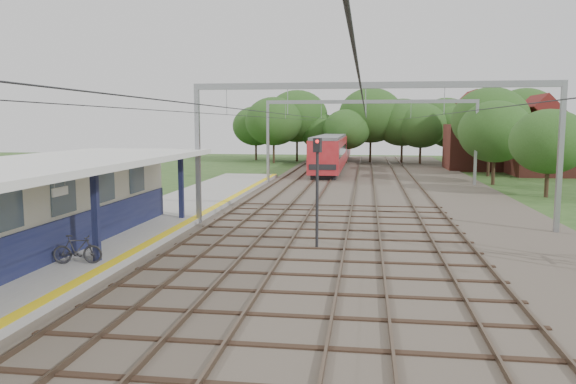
{
  "coord_description": "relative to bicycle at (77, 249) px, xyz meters",
  "views": [
    {
      "loc": [
        3.28,
        -11.9,
        5.07
      ],
      "look_at": [
        -0.65,
        16.21,
        1.6
      ],
      "focal_mm": 35.0,
      "sensor_mm": 36.0,
      "label": 1
    }
  ],
  "objects": [
    {
      "name": "platform",
      "position": [
        -1.15,
        8.51,
        -0.67
      ],
      "size": [
        5.0,
        52.0,
        0.35
      ],
      "primitive_type": "cube",
      "color": "gray",
      "rests_on": "ground"
    },
    {
      "name": "catenary_system",
      "position": [
        9.73,
        19.8,
        4.67
      ],
      "size": [
        17.22,
        88.0,
        7.0
      ],
      "color": "gray",
      "rests_on": "ground"
    },
    {
      "name": "train",
      "position": [
        5.85,
        49.0,
        1.24
      ],
      "size": [
        2.84,
        35.4,
        3.74
      ],
      "color": "black",
      "rests_on": "ballast_bed"
    },
    {
      "name": "house_far",
      "position": [
        22.35,
        46.51,
        2.39
      ],
      "size": [
        8.0,
        6.12,
        8.66
      ],
      "color": "brown",
      "rests_on": "ground"
    },
    {
      "name": "ground",
      "position": [
        6.35,
        -5.49,
        -0.85
      ],
      "size": [
        160.0,
        160.0,
        0.0
      ],
      "primitive_type": "plane",
      "color": "#2D4C1E",
      "rests_on": "ground"
    },
    {
      "name": "yellow_stripe",
      "position": [
        1.1,
        8.51,
        -0.49
      ],
      "size": [
        0.45,
        52.0,
        0.01
      ],
      "primitive_type": "cube",
      "color": "yellow",
      "rests_on": "platform"
    },
    {
      "name": "tree_band",
      "position": [
        10.19,
        51.64,
        4.07
      ],
      "size": [
        31.72,
        30.88,
        8.82
      ],
      "color": "#382619",
      "rests_on": "ground"
    },
    {
      "name": "canopy",
      "position": [
        -1.43,
        0.51,
        2.8
      ],
      "size": [
        6.4,
        20.0,
        3.44
      ],
      "color": "#111537",
      "rests_on": "platform"
    },
    {
      "name": "rail_tracks",
      "position": [
        7.85,
        24.51,
        -0.67
      ],
      "size": [
        11.8,
        88.0,
        0.15
      ],
      "color": "brown",
      "rests_on": "ballast_bed"
    },
    {
      "name": "ballast_bed",
      "position": [
        10.35,
        24.51,
        -0.8
      ],
      "size": [
        18.0,
        90.0,
        0.1
      ],
      "primitive_type": "cube",
      "color": "#473D33",
      "rests_on": "ground"
    },
    {
      "name": "signal_post",
      "position": [
        7.7,
        4.83,
        2.03
      ],
      "size": [
        0.36,
        0.32,
        4.5
      ],
      "rotation": [
        0.0,
        0.0,
        -0.4
      ],
      "color": "black",
      "rests_on": "ground"
    },
    {
      "name": "station_building",
      "position": [
        -2.53,
        1.51,
        1.2
      ],
      "size": [
        3.41,
        18.0,
        3.4
      ],
      "color": "beige",
      "rests_on": "platform"
    },
    {
      "name": "bicycle",
      "position": [
        0.0,
        0.0,
        0.0
      ],
      "size": [
        1.71,
        0.77,
        0.99
      ],
      "primitive_type": "imported",
      "rotation": [
        0.0,
        0.0,
        1.76
      ],
      "color": "black",
      "rests_on": "platform"
    },
    {
      "name": "house_near",
      "position": [
        27.35,
        40.51,
        2.14
      ],
      "size": [
        7.0,
        6.12,
        7.89
      ],
      "color": "brown",
      "rests_on": "ground"
    }
  ]
}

